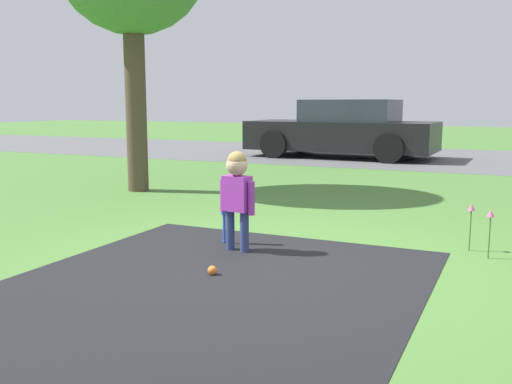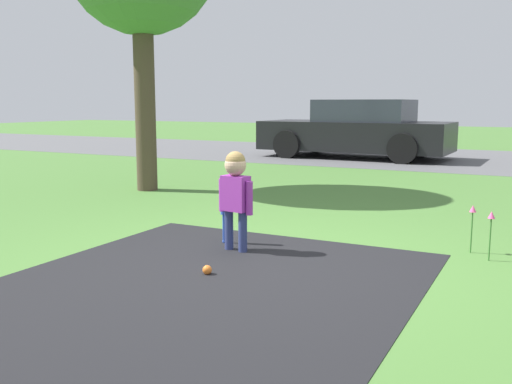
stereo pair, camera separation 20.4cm
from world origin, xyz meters
TOP-DOWN VIEW (x-y plane):
  - ground_plane at (0.00, 0.00)m, footprint 60.00×60.00m
  - street_strip at (0.00, 10.10)m, footprint 40.00×6.00m
  - child at (-0.40, 0.29)m, footprint 0.36×0.19m
  - baseball_bat at (-0.64, 0.49)m, footprint 0.06×0.06m
  - sports_ball at (-0.25, -0.44)m, footprint 0.07×0.07m
  - parked_car at (-2.06, 9.32)m, footprint 4.52×2.09m

SIDE VIEW (x-z plane):
  - ground_plane at x=0.00m, z-range 0.00..0.00m
  - street_strip at x=0.00m, z-range 0.00..0.01m
  - sports_ball at x=-0.25m, z-range 0.00..0.07m
  - baseball_bat at x=-0.64m, z-range 0.10..0.75m
  - child at x=-0.40m, z-range 0.13..1.03m
  - parked_car at x=-2.06m, z-range -0.04..1.36m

